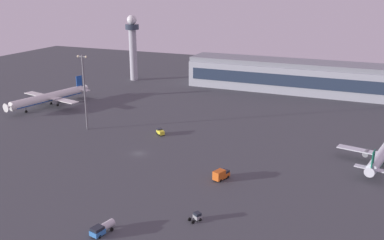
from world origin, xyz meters
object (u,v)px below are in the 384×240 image
object	(u,v)px
airplane_mid_apron	(383,154)
apron_light_east	(85,88)
maintenance_van	(160,132)
pushback_tug	(197,216)
fuel_truck	(102,228)
airplane_taxiway_distant	(50,97)
control_tower	(133,43)
catering_truck	(221,174)

from	to	relation	value
airplane_mid_apron	apron_light_east	world-z (taller)	apron_light_east
maintenance_van	pushback_tug	distance (m)	64.89
fuel_truck	airplane_taxiway_distant	bearing A→B (deg)	-31.13
maintenance_van	fuel_truck	bearing A→B (deg)	-121.08
maintenance_van	control_tower	bearing A→B (deg)	78.90
control_tower	catering_truck	xyz separation A→B (m)	(95.35, -112.25, -20.62)
control_tower	airplane_mid_apron	distance (m)	162.07
pushback_tug	maintenance_van	bearing A→B (deg)	157.43
fuel_truck	pushback_tug	size ratio (longest dim) A/B	1.86
maintenance_van	fuel_truck	distance (m)	70.00
maintenance_van	catering_truck	world-z (taller)	catering_truck
fuel_truck	maintenance_van	bearing A→B (deg)	-61.08
airplane_taxiway_distant	pushback_tug	world-z (taller)	airplane_taxiway_distant
apron_light_east	maintenance_van	bearing A→B (deg)	10.44
apron_light_east	fuel_truck	bearing A→B (deg)	-51.51
control_tower	maintenance_van	distance (m)	105.25
catering_truck	maintenance_van	bearing A→B (deg)	158.86
pushback_tug	airplane_taxiway_distant	bearing A→B (deg)	178.83
airplane_mid_apron	airplane_taxiway_distant	size ratio (longest dim) A/B	0.80
fuel_truck	catering_truck	distance (m)	41.56
control_tower	pushback_tug	xyz separation A→B (m)	(97.75, -136.65, -21.13)
pushback_tug	apron_light_east	distance (m)	83.77
airplane_mid_apron	catering_truck	distance (m)	53.72
airplane_mid_apron	control_tower	bearing A→B (deg)	161.00
fuel_truck	apron_light_east	bearing A→B (deg)	-38.56
airplane_mid_apron	fuel_truck	world-z (taller)	airplane_mid_apron
airplane_taxiway_distant	control_tower	bearing A→B (deg)	-83.10
fuel_truck	catering_truck	size ratio (longest dim) A/B	1.08
airplane_taxiway_distant	airplane_mid_apron	bearing A→B (deg)	-173.28
catering_truck	airplane_taxiway_distant	bearing A→B (deg)	174.68
airplane_mid_apron	pushback_tug	world-z (taller)	airplane_mid_apron
pushback_tug	airplane_mid_apron	bearing A→B (deg)	85.80
airplane_mid_apron	fuel_truck	size ratio (longest dim) A/B	5.45
catering_truck	fuel_truck	bearing A→B (deg)	-93.56
maintenance_van	pushback_tug	size ratio (longest dim) A/B	1.23
airplane_mid_apron	pushback_tug	size ratio (longest dim) A/B	10.12
fuel_truck	pushback_tug	distance (m)	22.85
airplane_mid_apron	fuel_truck	distance (m)	91.52
control_tower	airplane_mid_apron	size ratio (longest dim) A/B	1.07
apron_light_east	catering_truck	bearing A→B (deg)	-19.78
pushback_tug	apron_light_east	xyz separation A→B (m)	(-67.08, 47.66, 15.68)
fuel_truck	apron_light_east	distance (m)	80.43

